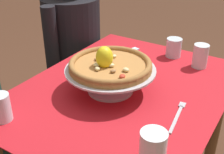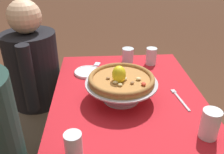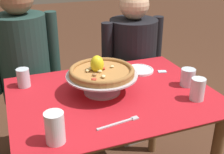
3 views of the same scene
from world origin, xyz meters
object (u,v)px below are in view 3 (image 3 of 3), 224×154
Objects in this scene: pizza_stand at (102,80)px; water_glass_side_right at (188,78)px; sugar_packet at (162,72)px; pizza at (101,71)px; dinner_fork at (120,122)px; side_plate at (139,70)px; water_glass_front_right at (197,91)px; water_glass_front_left at (55,130)px; water_glass_back_left at (24,79)px; diner_left at (27,79)px; diner_right at (132,70)px.

water_glass_side_right is at bearing -11.15° from pizza_stand.
pizza_stand reaches higher than water_glass_side_right.
sugar_packet is (0.44, 0.12, -0.07)m from pizza_stand.
water_glass_side_right is at bearing -11.22° from pizza.
dinner_fork is (-0.02, -0.31, -0.12)m from pizza.
water_glass_side_right is 1.96× the size of sugar_packet.
pizza is at bearing -164.52° from sugar_packet.
sugar_packet is (0.13, -0.06, -0.01)m from side_plate.
water_glass_front_right reaches higher than dinner_fork.
water_glass_front_left reaches higher than water_glass_side_right.
water_glass_front_left is (0.07, -0.56, 0.01)m from water_glass_back_left.
water_glass_front_left is 0.10× the size of diner_left.
diner_right is at bearing 88.78° from water_glass_front_right.
diner_right reaches higher than water_glass_back_left.
water_glass_front_right is 0.45m from side_plate.
water_glass_side_right is at bearing 17.53° from water_glass_front_left.
dinner_fork is 0.17× the size of diner_right.
pizza is at bearing 152.11° from pizza_stand.
side_plate is at bearing -3.12° from water_glass_back_left.
pizza is at bearing 168.78° from water_glass_side_right.
water_glass_front_left is at bearing -172.80° from water_glass_front_right.
pizza_stand is 3.62× the size of water_glass_back_left.
water_glass_back_left is at bearing 96.95° from water_glass_front_left.
diner_right reaches higher than sugar_packet.
water_glass_side_right is 0.08× the size of diner_right.
pizza is 0.38m from side_plate.
water_glass_side_right is 0.82m from water_glass_front_left.
water_glass_back_left is 2.07× the size of sugar_packet.
diner_right is (0.79, -0.03, -0.04)m from diner_left.
diner_left is at bearing 140.13° from water_glass_side_right.
pizza_stand is at bearing 85.90° from dinner_fork.
water_glass_back_left is at bearing 149.89° from pizza_stand.
water_glass_side_right is at bearing -81.11° from sugar_packet.
diner_left reaches higher than water_glass_side_right.
pizza_stand is 0.46m from water_glass_front_left.
water_glass_front_right is 0.66× the size of side_plate.
water_glass_front_right is at bearing -91.22° from diner_right.
side_plate is at bearing 120.20° from water_glass_side_right.
pizza reaches higher than pizza_stand.
water_glass_back_left is 0.50× the size of dinner_fork.
sugar_packet is at bearing 43.29° from dinner_fork.
water_glass_back_left is 0.78× the size of water_glass_front_left.
pizza is 3.47× the size of water_glass_side_right.
sugar_packet is at bearing -6.85° from water_glass_back_left.
water_glass_front_right is 2.31× the size of sugar_packet.
dinner_fork is 0.16× the size of diner_left.
water_glass_side_right is 0.22m from sugar_packet.
diner_right reaches higher than pizza_stand.
sugar_packet is at bearing -30.81° from diner_left.
sugar_packet is 0.47m from diner_right.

